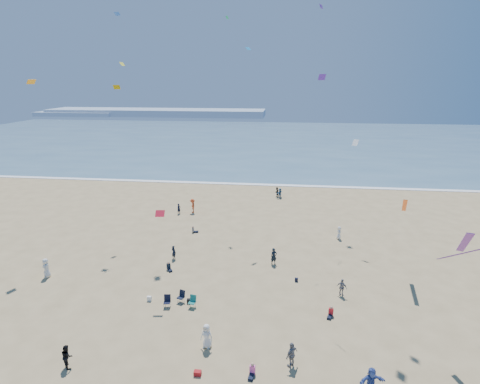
# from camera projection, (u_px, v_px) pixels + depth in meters

# --- Properties ---
(ground) EXTENTS (220.00, 220.00, 0.00)m
(ground) POSITION_uv_depth(u_px,v_px,m) (191.00, 384.00, 22.46)
(ground) COLOR tan
(ground) RESTS_ON ground
(ocean) EXTENTS (220.00, 100.00, 0.06)m
(ocean) POSITION_uv_depth(u_px,v_px,m) (267.00, 140.00, 112.80)
(ocean) COLOR #476B84
(ocean) RESTS_ON ground
(surf_line) EXTENTS (220.00, 1.20, 0.08)m
(surf_line) POSITION_uv_depth(u_px,v_px,m) (253.00, 184.00, 65.25)
(surf_line) COLOR white
(surf_line) RESTS_ON ground
(headland_far) EXTENTS (110.00, 20.00, 3.20)m
(headland_far) POSITION_uv_depth(u_px,v_px,m) (157.00, 112.00, 190.41)
(headland_far) COLOR #7A8EA8
(headland_far) RESTS_ON ground
(headland_near) EXTENTS (40.00, 14.00, 2.00)m
(headland_near) POSITION_uv_depth(u_px,v_px,m) (77.00, 114.00, 190.32)
(headland_near) COLOR #7A8EA8
(headland_near) RESTS_ON ground
(standing_flyers) EXTENTS (28.69, 38.78, 1.92)m
(standing_flyers) POSITION_uv_depth(u_px,v_px,m) (232.00, 251.00, 37.98)
(standing_flyers) COLOR black
(standing_flyers) RESTS_ON ground
(seated_group) EXTENTS (15.59, 30.58, 0.84)m
(seated_group) POSITION_uv_depth(u_px,v_px,m) (224.00, 305.00, 29.63)
(seated_group) COLOR silver
(seated_group) RESTS_ON ground
(chair_cluster) EXTENTS (2.68, 1.52, 1.00)m
(chair_cluster) POSITION_uv_depth(u_px,v_px,m) (180.00, 300.00, 30.16)
(chair_cluster) COLOR black
(chair_cluster) RESTS_ON ground
(white_tote) EXTENTS (0.35, 0.20, 0.40)m
(white_tote) POSITION_uv_depth(u_px,v_px,m) (149.00, 299.00, 30.92)
(white_tote) COLOR white
(white_tote) RESTS_ON ground
(black_backpack) EXTENTS (0.30, 0.22, 0.38)m
(black_backpack) POSITION_uv_depth(u_px,v_px,m) (189.00, 301.00, 30.59)
(black_backpack) COLOR black
(black_backpack) RESTS_ON ground
(cooler) EXTENTS (0.45, 0.30, 0.30)m
(cooler) POSITION_uv_depth(u_px,v_px,m) (198.00, 373.00, 23.13)
(cooler) COLOR #AD181C
(cooler) RESTS_ON ground
(navy_bag) EXTENTS (0.28, 0.18, 0.34)m
(navy_bag) POSITION_uv_depth(u_px,v_px,m) (296.00, 280.00, 33.89)
(navy_bag) COLOR black
(navy_bag) RESTS_ON ground
(kites_aloft) EXTENTS (43.40, 39.94, 28.46)m
(kites_aloft) POSITION_uv_depth(u_px,v_px,m) (336.00, 110.00, 29.92)
(kites_aloft) COLOR red
(kites_aloft) RESTS_ON ground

